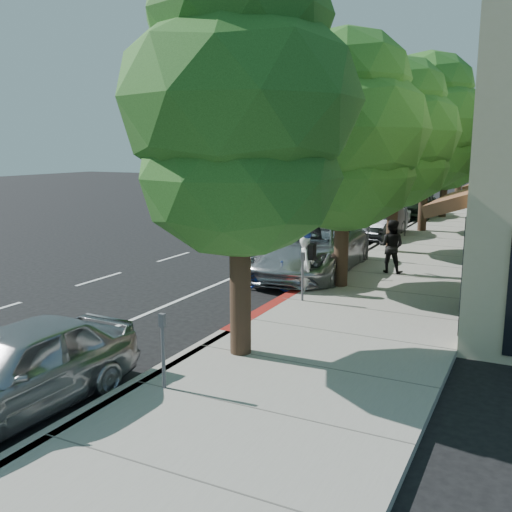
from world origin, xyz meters
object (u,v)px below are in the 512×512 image
Objects in this scene: street_tree_2 at (396,135)px; white_pickup at (398,206)px; street_tree_4 at (447,142)px; pedestrian at (391,246)px; street_tree_0 at (239,108)px; cyclist at (306,266)px; street_tree_5 at (462,136)px; street_tree_1 at (344,134)px; street_tree_3 at (427,123)px; dark_suv_far at (416,204)px; bicycle at (267,275)px; dark_sedan at (379,223)px; silver_suv at (309,249)px; near_car_a at (17,370)px.

street_tree_2 is 1.43× the size of white_pickup.
street_tree_4 reaches higher than pedestrian.
street_tree_0 is 4.52× the size of cyclist.
street_tree_2 is 0.97× the size of street_tree_5.
street_tree_4 is at bearing 90.00° from street_tree_1.
pedestrian is (0.86, -9.69, -4.06)m from street_tree_3.
street_tree_1 is at bearing -86.94° from dark_suv_far.
street_tree_4 is 1.38× the size of white_pickup.
cyclist is at bearing -91.49° from street_tree_5.
street_tree_0 is 12.00m from street_tree_2.
street_tree_1 is 0.99× the size of street_tree_2.
street_tree_4 is at bearing 20.47° from white_pickup.
cyclist is at bearing -95.31° from street_tree_2.
bicycle is 4.30m from pedestrian.
dark_sedan is (-1.40, -8.37, -3.53)m from street_tree_4.
silver_suv is (-1.55, -10.50, -4.21)m from street_tree_3.
dark_suv_far is (0.00, 7.87, 0.12)m from dark_sedan.
street_tree_3 is 13.90m from bicycle.
street_tree_2 is at bearing -67.44° from dark_sedan.
silver_suv is 8.13m from dark_sedan.
near_car_a is (-0.58, -19.13, 0.00)m from dark_sedan.
street_tree_0 is 6.80m from bicycle.
dark_suv_far is at bearing -102.15° from street_tree_5.
street_tree_4 is 27.80m from near_car_a.
white_pickup is at bearing 88.44° from silver_suv.
near_car_a is (0.31, -26.50, -0.03)m from white_pickup.
white_pickup is 26.50m from near_car_a.
white_pickup reaches higher than bicycle.
street_tree_0 is 6.35m from cyclist.
street_tree_1 is at bearing -85.51° from white_pickup.
street_tree_0 is at bearing -82.55° from silver_suv.
street_tree_1 reaches higher than silver_suv.
bicycle is at bearing -95.51° from street_tree_4.
silver_suv is 1.40× the size of dark_sedan.
dark_sedan is 19.14m from near_car_a.
street_tree_1 is 4.30× the size of cyclist.
dark_suv_far is (-0.75, 18.50, -0.01)m from cyclist.
dark_sedan is at bearing -99.49° from street_tree_4.
silver_suv reaches higher than dark_sedan.
pedestrian is (3.15, -14.69, 0.25)m from white_pickup.
street_tree_2 is at bearing 66.69° from silver_suv.
white_pickup reaches higher than near_car_a.
street_tree_1 is at bearing 79.95° from near_car_a.
street_tree_1 is 4.01× the size of bicycle.
street_tree_2 is 4.36× the size of pedestrian.
near_car_a is (-0.42, -11.00, -0.13)m from silver_suv.
pedestrian is at bearing -50.11° from bicycle.
street_tree_0 is 5.67m from near_car_a.
near_car_a is (-1.98, -15.50, -3.73)m from street_tree_2.
bicycle is at bearing -98.02° from street_tree_3.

